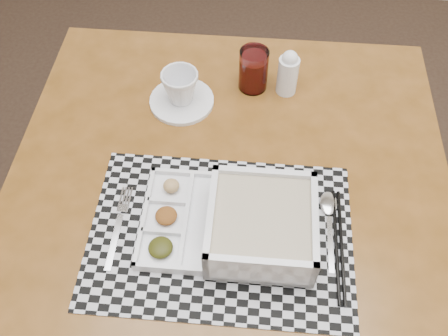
{
  "coord_description": "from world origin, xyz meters",
  "views": [
    {
      "loc": [
        0.09,
        0.18,
        1.54
      ],
      "look_at": [
        0.02,
        0.75,
        0.75
      ],
      "focal_mm": 40.0,
      "sensor_mm": 36.0,
      "label": 1
    }
  ],
  "objects": [
    {
      "name": "fork",
      "position": [
        -0.17,
        0.63,
        0.7
      ],
      "size": [
        0.03,
        0.19,
        0.0
      ],
      "color": "silver",
      "rests_on": "placemat"
    },
    {
      "name": "chopsticks",
      "position": [
        0.25,
        0.64,
        0.7
      ],
      "size": [
        0.03,
        0.24,
        0.01
      ],
      "color": "black",
      "rests_on": "placemat"
    },
    {
      "name": "juice_glass",
      "position": [
        0.05,
        1.05,
        0.74
      ],
      "size": [
        0.07,
        0.07,
        0.11
      ],
      "color": "white",
      "rests_on": "dining_table"
    },
    {
      "name": "dining_table",
      "position": [
        0.02,
        0.76,
        0.62
      ],
      "size": [
        0.97,
        0.97,
        0.69
      ],
      "color": "#4F300E",
      "rests_on": "ground"
    },
    {
      "name": "placemat",
      "position": [
        0.02,
        0.64,
        0.69
      ],
      "size": [
        0.52,
        0.38,
        0.0
      ],
      "primitive_type": "cube",
      "rotation": [
        0.0,
        0.0,
        0.05
      ],
      "color": "#B0B0B8",
      "rests_on": "dining_table"
    },
    {
      "name": "serving_tray",
      "position": [
        0.08,
        0.64,
        0.73
      ],
      "size": [
        0.34,
        0.24,
        0.09
      ],
      "color": "silver",
      "rests_on": "placemat"
    },
    {
      "name": "spoon",
      "position": [
        0.23,
        0.72,
        0.7
      ],
      "size": [
        0.04,
        0.18,
        0.01
      ],
      "color": "silver",
      "rests_on": "placemat"
    },
    {
      "name": "saucer",
      "position": [
        -0.11,
        0.97,
        0.7
      ],
      "size": [
        0.15,
        0.15,
        0.01
      ],
      "primitive_type": "cylinder",
      "color": "silver",
      "rests_on": "dining_table"
    },
    {
      "name": "creamer_bottle",
      "position": [
        0.13,
        1.04,
        0.75
      ],
      "size": [
        0.05,
        0.05,
        0.12
      ],
      "color": "silver",
      "rests_on": "dining_table"
    },
    {
      "name": "cup",
      "position": [
        -0.11,
        0.97,
        0.74
      ],
      "size": [
        0.11,
        0.11,
        0.08
      ],
      "primitive_type": "imported",
      "rotation": [
        0.0,
        0.0,
        0.36
      ],
      "color": "silver",
      "rests_on": "saucer"
    }
  ]
}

